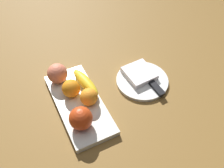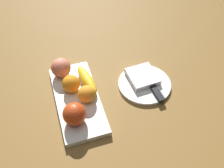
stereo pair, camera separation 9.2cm
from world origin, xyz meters
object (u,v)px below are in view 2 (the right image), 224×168
(fruit_tray, at_px, (78,100))
(peach, at_px, (61,68))
(apple, at_px, (74,114))
(orange_near_banana, at_px, (86,94))
(knife, at_px, (155,89))
(orange_near_apple, at_px, (71,84))
(folded_napkin, at_px, (142,76))
(banana, at_px, (87,79))
(dinner_plate, at_px, (144,84))

(fruit_tray, bearing_deg, peach, 12.92)
(apple, bearing_deg, fruit_tray, -15.34)
(fruit_tray, distance_m, orange_near_banana, 0.06)
(apple, bearing_deg, knife, -80.95)
(orange_near_apple, bearing_deg, folded_napkin, -93.80)
(banana, bearing_deg, peach, 38.09)
(banana, xyz_separation_m, dinner_plate, (-0.06, -0.21, -0.04))
(banana, xyz_separation_m, peach, (0.07, 0.08, 0.02))
(peach, height_order, dinner_plate, peach)
(banana, xyz_separation_m, orange_near_banana, (-0.08, 0.02, 0.01))
(fruit_tray, distance_m, peach, 0.14)
(apple, distance_m, orange_near_apple, 0.14)
(banana, bearing_deg, fruit_tray, 128.42)
(orange_near_apple, xyz_separation_m, knife, (-0.09, -0.29, -0.04))
(banana, bearing_deg, orange_near_apple, 93.62)
(apple, distance_m, orange_near_banana, 0.09)
(folded_napkin, bearing_deg, orange_near_apple, 86.20)
(apple, relative_size, dinner_plate, 0.38)
(apple, height_order, orange_near_banana, apple)
(banana, distance_m, orange_near_banana, 0.08)
(orange_near_apple, bearing_deg, banana, -76.16)
(orange_near_apple, distance_m, peach, 0.09)
(apple, bearing_deg, dinner_plate, -72.06)
(orange_near_banana, distance_m, knife, 0.26)
(banana, relative_size, peach, 2.03)
(orange_near_apple, relative_size, knife, 0.36)
(orange_near_banana, height_order, folded_napkin, orange_near_banana)
(peach, distance_m, folded_napkin, 0.31)
(peach, distance_m, knife, 0.36)
(orange_near_apple, relative_size, dinner_plate, 0.32)
(folded_napkin, bearing_deg, fruit_tray, 95.49)
(apple, bearing_deg, peach, 1.10)
(orange_near_apple, xyz_separation_m, folded_napkin, (-0.02, -0.27, -0.03))
(orange_near_banana, xyz_separation_m, folded_napkin, (0.04, -0.23, -0.03))
(orange_near_apple, bearing_deg, fruit_tray, -168.29)
(dinner_plate, bearing_deg, folded_napkin, 0.00)
(folded_napkin, distance_m, knife, 0.07)
(orange_near_apple, height_order, folded_napkin, orange_near_apple)
(orange_near_banana, bearing_deg, orange_near_apple, 32.65)
(fruit_tray, bearing_deg, apple, 164.66)
(banana, bearing_deg, knife, -123.91)
(folded_napkin, bearing_deg, knife, -162.99)
(orange_near_apple, xyz_separation_m, peach, (0.09, 0.02, 0.01))
(peach, relative_size, knife, 0.42)
(orange_near_apple, height_order, peach, peach)
(apple, xyz_separation_m, orange_near_banana, (0.08, -0.06, -0.01))
(orange_near_banana, relative_size, peach, 0.82)
(orange_near_banana, height_order, peach, peach)
(peach, bearing_deg, apple, -178.90)
(fruit_tray, bearing_deg, orange_near_banana, -121.30)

